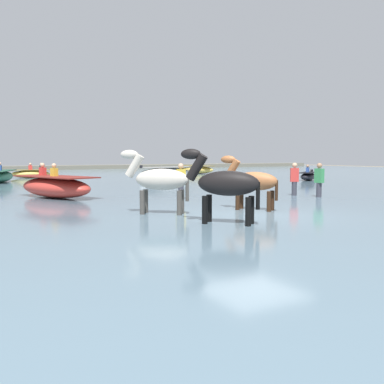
{
  "coord_description": "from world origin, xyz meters",
  "views": [
    {
      "loc": [
        -7.29,
        -9.46,
        1.91
      ],
      "look_at": [
        -0.87,
        1.82,
        0.84
      ],
      "focal_mm": 41.36,
      "sensor_mm": 36.0,
      "label": 1
    }
  ],
  "objects": [
    {
      "name": "person_spectator_far",
      "position": [
        5.18,
        2.69,
        0.87
      ],
      "size": [
        0.23,
        0.34,
        1.63
      ],
      "color": "#383842",
      "rests_on": "ground"
    },
    {
      "name": "far_shoreline",
      "position": [
        0.0,
        40.92,
        0.4
      ],
      "size": [
        80.0,
        2.4,
        0.8
      ],
      "primitive_type": "cube",
      "color": "#706B5B",
      "rests_on": "ground"
    },
    {
      "name": "boat_distant_east",
      "position": [
        -1.79,
        23.12,
        0.64
      ],
      "size": [
        2.74,
        1.51,
        1.06
      ],
      "color": "gold",
      "rests_on": "water_surface"
    },
    {
      "name": "boat_near_starboard",
      "position": [
        5.36,
        16.19,
        0.75
      ],
      "size": [
        4.3,
        2.3,
        0.97
      ],
      "color": "silver",
      "rests_on": "water_surface"
    },
    {
      "name": "boat_far_inshore",
      "position": [
        -4.26,
        18.7,
        0.69
      ],
      "size": [
        2.39,
        4.08,
        1.18
      ],
      "color": "#337556",
      "rests_on": "water_surface"
    },
    {
      "name": "horse_lead_black",
      "position": [
        -1.62,
        -1.02,
        1.22
      ],
      "size": [
        1.51,
        1.65,
        2.07
      ],
      "color": "black",
      "rests_on": "ground"
    },
    {
      "name": "person_onlooker_left",
      "position": [
        0.22,
        4.55,
        0.87
      ],
      "size": [
        0.36,
        0.28,
        1.63
      ],
      "color": "#383842",
      "rests_on": "ground"
    },
    {
      "name": "boat_mid_outer",
      "position": [
        -3.58,
        7.42,
        0.74
      ],
      "size": [
        2.65,
        4.17,
        1.29
      ],
      "color": "#BC382D",
      "rests_on": "water_surface"
    },
    {
      "name": "channel_buoy",
      "position": [
        5.99,
        9.13,
        0.5
      ],
      "size": [
        0.3,
        0.3,
        0.7
      ],
      "color": "#E54C1E",
      "rests_on": "water_surface"
    },
    {
      "name": "person_wading_mid",
      "position": [
        4.83,
        3.67,
        0.87
      ],
      "size": [
        0.38,
        0.35,
        1.63
      ],
      "color": "#383842",
      "rests_on": "ground"
    },
    {
      "name": "horse_flank_pinto",
      "position": [
        -2.19,
        1.29,
        1.22
      ],
      "size": [
        1.68,
        1.45,
        2.06
      ],
      "color": "beige",
      "rests_on": "ground"
    },
    {
      "name": "horse_trailing_chestnut",
      "position": [
        0.52,
        0.73,
        1.13
      ],
      "size": [
        1.23,
        1.63,
        1.91
      ],
      "color": "brown",
      "rests_on": "ground"
    },
    {
      "name": "boat_mid_channel",
      "position": [
        13.14,
        11.39,
        0.6
      ],
      "size": [
        2.63,
        2.22,
        0.99
      ],
      "color": "black",
      "rests_on": "water_surface"
    },
    {
      "name": "ground_plane",
      "position": [
        0.0,
        0.0,
        0.0
      ],
      "size": [
        120.0,
        120.0,
        0.0
      ],
      "primitive_type": "plane",
      "color": "#756B56"
    },
    {
      "name": "water_surface",
      "position": [
        0.0,
        10.0,
        0.17
      ],
      "size": [
        90.0,
        90.0,
        0.34
      ],
      "primitive_type": "cube",
      "color": "slate",
      "rests_on": "ground"
    },
    {
      "name": "boat_far_offshore",
      "position": [
        12.09,
        23.77,
        0.68
      ],
      "size": [
        2.51,
        3.5,
        0.7
      ],
      "color": "gold",
      "rests_on": "water_surface"
    }
  ]
}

